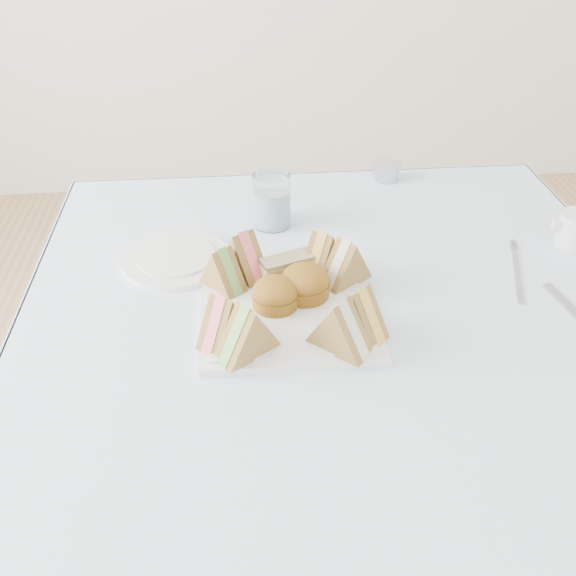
{
  "coord_description": "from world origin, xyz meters",
  "views": [
    {
      "loc": [
        -0.16,
        -0.8,
        1.36
      ],
      "look_at": [
        -0.09,
        -0.01,
        0.8
      ],
      "focal_mm": 40.0,
      "sensor_mm": 36.0,
      "label": 1
    }
  ],
  "objects": [
    {
      "name": "sandwich_fl_a",
      "position": [
        -0.19,
        -0.07,
        0.8
      ],
      "size": [
        0.08,
        0.09,
        0.08
      ],
      "primitive_type": null,
      "rotation": [
        0.0,
        0.0,
        0.92
      ],
      "color": "olive",
      "rests_on": "serving_plate"
    },
    {
      "name": "side_plate",
      "position": [
        -0.27,
        0.16,
        0.75
      ],
      "size": [
        0.25,
        0.25,
        0.01
      ],
      "primitive_type": "cylinder",
      "rotation": [
        0.0,
        0.0,
        -0.38
      ],
      "color": "silver",
      "rests_on": "tablecloth"
    },
    {
      "name": "sandwich_fr_b",
      "position": [
        -0.02,
        -0.11,
        0.8
      ],
      "size": [
        0.1,
        0.09,
        0.08
      ],
      "primitive_type": null,
      "rotation": [
        0.0,
        0.0,
        -0.73
      ],
      "color": "olive",
      "rests_on": "serving_plate"
    },
    {
      "name": "table",
      "position": [
        0.0,
        0.0,
        0.37
      ],
      "size": [
        0.9,
        0.9,
        0.74
      ],
      "primitive_type": "cube",
      "color": "brown",
      "rests_on": "floor"
    },
    {
      "name": "sandwich_br_b",
      "position": [
        -0.02,
        0.09,
        0.8
      ],
      "size": [
        0.08,
        0.09,
        0.08
      ],
      "primitive_type": null,
      "rotation": [
        0.0,
        0.0,
        -2.24
      ],
      "color": "olive",
      "rests_on": "serving_plate"
    },
    {
      "name": "water_glass",
      "position": [
        -0.09,
        0.28,
        0.8
      ],
      "size": [
        0.08,
        0.08,
        0.1
      ],
      "primitive_type": "cylinder",
      "rotation": [
        0.0,
        0.0,
        -0.12
      ],
      "color": "white",
      "rests_on": "tablecloth"
    },
    {
      "name": "sandwich_br_a",
      "position": [
        0.01,
        0.06,
        0.8
      ],
      "size": [
        0.1,
        0.09,
        0.08
      ],
      "primitive_type": null,
      "rotation": [
        0.0,
        0.0,
        -2.5
      ],
      "color": "olive",
      "rests_on": "serving_plate"
    },
    {
      "name": "tablecloth",
      "position": [
        0.0,
        0.0,
        0.74
      ],
      "size": [
        1.02,
        1.02,
        0.01
      ],
      "primitive_type": "cube",
      "color": "silver",
      "rests_on": "table"
    },
    {
      "name": "serving_plate",
      "position": [
        -0.09,
        -0.01,
        0.75
      ],
      "size": [
        0.27,
        0.27,
        0.01
      ],
      "primitive_type": "cube",
      "rotation": [
        0.0,
        0.0,
        -0.0
      ],
      "color": "silver",
      "rests_on": "tablecloth"
    },
    {
      "name": "sandwich_fl_b",
      "position": [
        -0.15,
        -0.11,
        0.8
      ],
      "size": [
        0.1,
        0.09,
        0.08
      ],
      "primitive_type": null,
      "rotation": [
        0.0,
        0.0,
        0.61
      ],
      "color": "olive",
      "rests_on": "serving_plate"
    },
    {
      "name": "tea_strainer",
      "position": [
        0.17,
        0.46,
        0.76
      ],
      "size": [
        0.07,
        0.07,
        0.03
      ],
      "primitive_type": "cylinder",
      "rotation": [
        0.0,
        0.0,
        0.22
      ],
      "color": "#AFADBF",
      "rests_on": "tablecloth"
    },
    {
      "name": "sandwich_bl_a",
      "position": [
        -0.18,
        0.06,
        0.79
      ],
      "size": [
        0.08,
        0.09,
        0.07
      ],
      "primitive_type": null,
      "rotation": [
        0.0,
        0.0,
        2.22
      ],
      "color": "olive",
      "rests_on": "serving_plate"
    },
    {
      "name": "sandwich_fr_a",
      "position": [
        0.01,
        -0.07,
        0.8
      ],
      "size": [
        0.09,
        0.09,
        0.08
      ],
      "primitive_type": null,
      "rotation": [
        0.0,
        0.0,
        -0.86
      ],
      "color": "olive",
      "rests_on": "serving_plate"
    },
    {
      "name": "scone_left",
      "position": [
        -0.1,
        -0.0,
        0.78
      ],
      "size": [
        0.08,
        0.08,
        0.05
      ],
      "primitive_type": "cylinder",
      "rotation": [
        0.0,
        0.0,
        0.13
      ],
      "color": "brown",
      "rests_on": "serving_plate"
    },
    {
      "name": "floor",
      "position": [
        0.0,
        0.0,
        0.0
      ],
      "size": [
        4.0,
        4.0,
        0.0
      ],
      "primitive_type": "plane",
      "color": "#9E7751",
      "rests_on": "ground"
    },
    {
      "name": "pastry_slice",
      "position": [
        -0.08,
        0.08,
        0.78
      ],
      "size": [
        0.09,
        0.06,
        0.04
      ],
      "primitive_type": "cube",
      "rotation": [
        0.0,
        0.0,
        0.36
      ],
      "color": "tan",
      "rests_on": "serving_plate"
    },
    {
      "name": "fork",
      "position": [
        0.31,
        0.07,
        0.75
      ],
      "size": [
        0.06,
        0.16,
        0.0
      ],
      "primitive_type": "cube",
      "rotation": [
        0.0,
        0.0,
        -0.3
      ],
      "color": "#AFADBF",
      "rests_on": "tablecloth"
    },
    {
      "name": "scone_right",
      "position": [
        -0.06,
        0.02,
        0.78
      ],
      "size": [
        0.1,
        0.1,
        0.05
      ],
      "primitive_type": "cylinder",
      "rotation": [
        0.0,
        0.0,
        0.4
      ],
      "color": "brown",
      "rests_on": "serving_plate"
    },
    {
      "name": "sandwich_bl_b",
      "position": [
        -0.15,
        0.09,
        0.8
      ],
      "size": [
        0.09,
        0.1,
        0.08
      ],
      "primitive_type": null,
      "rotation": [
        0.0,
        0.0,
        2.19
      ],
      "color": "olive",
      "rests_on": "serving_plate"
    }
  ]
}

